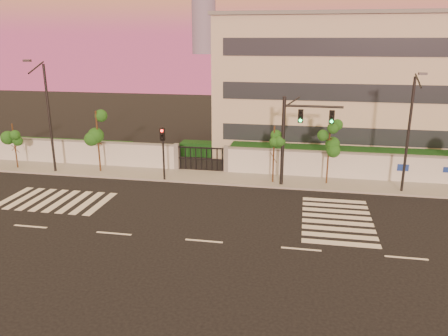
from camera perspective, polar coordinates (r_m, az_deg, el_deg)
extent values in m
plane|color=black|center=(23.08, -2.64, -9.51)|extent=(120.00, 120.00, 0.00)
cube|color=gray|center=(32.63, 1.54, -1.41)|extent=(60.00, 3.00, 0.15)
cube|color=silver|center=(40.20, -23.54, 2.02)|extent=(25.00, 0.30, 2.00)
cube|color=slate|center=(39.98, -23.72, 3.49)|extent=(25.00, 0.36, 0.12)
cube|color=silver|center=(34.81, 26.27, -0.41)|extent=(31.00, 0.30, 2.00)
cube|color=slate|center=(34.55, 26.50, 1.27)|extent=(31.00, 0.36, 0.12)
cube|color=slate|center=(34.82, -6.20, 1.42)|extent=(0.35, 0.35, 2.20)
cube|color=slate|center=(33.91, 0.29, 1.11)|extent=(0.35, 0.35, 2.20)
cube|color=black|center=(36.12, 16.84, 1.02)|extent=(20.00, 2.00, 1.80)
cube|color=black|center=(41.52, -19.89, 2.42)|extent=(12.00, 1.80, 1.40)
cube|color=black|center=(39.16, -1.29, 2.46)|extent=(6.00, 1.50, 1.20)
cube|color=beige|center=(42.57, 16.41, 10.32)|extent=(24.00, 12.00, 12.00)
cube|color=#262D38|center=(37.18, 16.82, 3.99)|extent=(22.00, 0.08, 1.40)
cube|color=#262D38|center=(36.62, 17.28, 9.34)|extent=(22.00, 0.08, 1.40)
cube|color=#262D38|center=(36.39, 17.76, 14.80)|extent=(22.00, 0.08, 1.40)
cube|color=slate|center=(42.42, 17.11, 18.53)|extent=(24.40, 12.40, 0.30)
cube|color=silver|center=(32.26, -25.92, -3.47)|extent=(0.50, 4.00, 0.02)
cube|color=silver|center=(31.74, -24.60, -3.61)|extent=(0.50, 4.00, 0.02)
cube|color=silver|center=(31.25, -23.25, -3.75)|extent=(0.50, 4.00, 0.02)
cube|color=silver|center=(30.76, -21.85, -3.90)|extent=(0.50, 4.00, 0.02)
cube|color=silver|center=(30.30, -20.40, -4.05)|extent=(0.50, 4.00, 0.02)
cube|color=silver|center=(29.86, -18.91, -4.20)|extent=(0.50, 4.00, 0.02)
cube|color=silver|center=(29.44, -17.38, -4.35)|extent=(0.50, 4.00, 0.02)
cube|color=silver|center=(29.04, -15.80, -4.51)|extent=(0.50, 4.00, 0.02)
cube|color=silver|center=(23.56, 15.01, -9.50)|extent=(4.00, 0.50, 0.02)
cube|color=silver|center=(24.37, 14.87, -8.58)|extent=(4.00, 0.50, 0.02)
cube|color=silver|center=(25.19, 14.73, -7.72)|extent=(4.00, 0.50, 0.02)
cube|color=silver|center=(26.01, 14.61, -6.92)|extent=(4.00, 0.50, 0.02)
cube|color=silver|center=(26.84, 14.49, -6.16)|extent=(4.00, 0.50, 0.02)
cube|color=silver|center=(27.67, 14.38, -5.45)|extent=(4.00, 0.50, 0.02)
cube|color=silver|center=(28.51, 14.28, -4.78)|extent=(4.00, 0.50, 0.02)
cube|color=silver|center=(29.35, 14.18, -4.15)|extent=(4.00, 0.50, 0.02)
cube|color=silver|center=(27.00, -23.95, -6.98)|extent=(2.00, 0.15, 0.01)
cube|color=silver|center=(24.61, -14.17, -8.28)|extent=(2.00, 0.15, 0.01)
cube|color=silver|center=(23.07, -2.64, -9.49)|extent=(2.00, 0.15, 0.01)
cube|color=silver|center=(22.56, 10.04, -10.38)|extent=(2.00, 0.15, 0.01)
cube|color=silver|center=(23.15, 22.72, -10.77)|extent=(2.00, 0.15, 0.01)
cylinder|color=#382314|center=(38.55, -25.63, 2.52)|extent=(0.11, 0.11, 3.73)
sphere|color=#174E16|center=(38.32, -25.84, 4.14)|extent=(1.02, 1.02, 1.02)
sphere|color=#174E16|center=(38.39, -25.18, 3.38)|extent=(0.78, 0.78, 0.78)
sphere|color=#174E16|center=(38.45, -26.22, 3.56)|extent=(0.74, 0.74, 0.74)
cylinder|color=#382314|center=(35.05, -16.11, 3.23)|extent=(0.13, 0.13, 4.90)
sphere|color=#174E16|center=(34.76, -16.30, 5.59)|extent=(1.18, 1.18, 1.18)
sphere|color=#174E16|center=(34.92, -15.50, 4.47)|extent=(0.90, 0.90, 0.90)
sphere|color=#174E16|center=(34.86, -16.83, 4.75)|extent=(0.85, 0.85, 0.85)
cylinder|color=#382314|center=(31.34, 6.49, 1.65)|extent=(0.12, 0.12, 4.26)
sphere|color=#174E16|center=(31.03, 6.56, 3.92)|extent=(1.06, 1.06, 1.06)
sphere|color=#174E16|center=(31.35, 7.17, 2.83)|extent=(0.81, 0.81, 0.81)
sphere|color=#174E16|center=(31.01, 5.99, 3.12)|extent=(0.77, 0.77, 0.77)
cylinder|color=#382314|center=(31.65, 13.47, 1.80)|extent=(0.12, 0.12, 4.65)
sphere|color=#174E16|center=(31.34, 13.64, 4.27)|extent=(1.07, 1.07, 1.07)
sphere|color=#174E16|center=(31.70, 14.16, 3.08)|extent=(0.82, 0.82, 0.82)
sphere|color=#174E16|center=(31.28, 13.07, 3.41)|extent=(0.78, 0.78, 0.78)
cylinder|color=black|center=(30.66, 7.68, 3.31)|extent=(0.25, 0.25, 6.38)
cylinder|color=black|center=(30.15, 11.62, 7.89)|extent=(3.91, 0.24, 0.16)
cube|color=black|center=(30.20, 9.97, 6.70)|extent=(0.36, 0.19, 0.93)
sphere|color=#0CF259|center=(30.14, 9.94, 6.13)|extent=(0.21, 0.21, 0.21)
cube|color=black|center=(30.25, 13.89, 6.48)|extent=(0.36, 0.19, 0.93)
sphere|color=#0CF259|center=(30.19, 13.87, 5.91)|extent=(0.21, 0.21, 0.21)
cylinder|color=black|center=(32.00, -7.91, 1.76)|extent=(0.15, 0.15, 4.10)
cube|color=black|center=(31.61, -8.05, 4.37)|extent=(0.32, 0.16, 0.82)
sphere|color=red|center=(31.46, -8.13, 4.79)|extent=(0.18, 0.18, 0.18)
cylinder|color=black|center=(35.88, -21.81, 5.82)|extent=(0.19, 0.19, 8.36)
cylinder|color=black|center=(34.65, -23.34, 11.96)|extent=(0.10, 2.00, 0.81)
cube|color=#3F3F44|center=(33.84, -24.33, 12.66)|extent=(0.52, 0.26, 0.16)
cylinder|color=black|center=(31.25, 22.89, 3.77)|extent=(0.18, 0.18, 7.84)
cylinder|color=black|center=(29.87, 24.04, 10.37)|extent=(0.10, 1.87, 0.76)
cube|color=#3F3F44|center=(28.98, 24.54, 11.14)|extent=(0.49, 0.24, 0.15)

